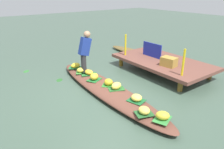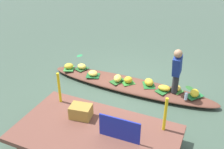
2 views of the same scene
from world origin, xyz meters
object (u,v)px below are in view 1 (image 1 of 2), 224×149
banana_bunch_7 (94,77)px  banana_bunch_2 (163,115)px  market_banner (152,50)px  banana_bunch_0 (75,65)px  banana_bunch_3 (116,86)px  banana_bunch_8 (81,70)px  banana_bunch_1 (137,98)px  vendor_person (85,50)px  water_bottle (85,65)px  moored_boat (133,52)px  produce_crate (169,62)px  vendor_boat (106,89)px  banana_bunch_6 (108,82)px  banana_bunch_5 (144,110)px  banana_bunch_4 (89,72)px

banana_bunch_7 → banana_bunch_2: bearing=0.7°
market_banner → banana_bunch_0: bearing=-115.0°
banana_bunch_2 → banana_bunch_7: bearing=-179.3°
banana_bunch_3 → banana_bunch_8: size_ratio=1.30×
banana_bunch_1 → banana_bunch_2: bearing=-6.6°
banana_bunch_0 → vendor_person: (0.50, 0.10, 0.62)m
water_bottle → moored_boat: bearing=106.0°
water_bottle → produce_crate: (1.87, 1.85, 0.25)m
vendor_boat → banana_bunch_6: (0.02, 0.06, 0.20)m
moored_boat → banana_bunch_3: bearing=-51.6°
banana_bunch_0 → vendor_boat: bearing=0.2°
banana_bunch_1 → banana_bunch_5: 0.56m
banana_bunch_6 → vendor_person: size_ratio=0.18×
banana_bunch_2 → vendor_person: 3.23m
vendor_boat → water_bottle: water_bottle is taller
vendor_boat → produce_crate: bearing=82.7°
banana_bunch_1 → banana_bunch_7: bearing=-175.3°
banana_bunch_0 → produce_crate: bearing=45.8°
vendor_boat → banana_bunch_1: size_ratio=18.09×
banana_bunch_1 → banana_bunch_7: size_ratio=0.97×
water_bottle → banana_bunch_4: bearing=-18.7°
banana_bunch_5 → vendor_person: 2.89m
vendor_person → banana_bunch_1: bearing=0.0°
banana_bunch_5 → produce_crate: bearing=119.4°
banana_bunch_6 → banana_bunch_7: banana_bunch_7 is taller
banana_bunch_5 → banana_bunch_6: (-1.56, 0.22, 0.02)m
water_bottle → vendor_person: bearing=-25.4°
moored_boat → banana_bunch_6: banana_bunch_6 is taller
produce_crate → banana_bunch_0: bearing=-134.2°
banana_bunch_3 → banana_bunch_5: bearing=-11.2°
banana_bunch_0 → water_bottle: bearing=56.0°
banana_bunch_4 → banana_bunch_6: (0.99, 0.01, 0.02)m
moored_boat → banana_bunch_7: banana_bunch_7 is taller
banana_bunch_3 → market_banner: (-0.99, 2.29, 0.35)m
vendor_person → banana_bunch_2: bearing=-1.8°
produce_crate → vendor_boat: bearing=-98.6°
water_bottle → market_banner: size_ratio=0.23×
produce_crate → banana_bunch_8: bearing=-126.1°
water_bottle → banana_bunch_3: bearing=-4.7°
banana_bunch_8 → water_bottle: (-0.29, 0.32, 0.02)m
banana_bunch_7 → market_banner: size_ratio=0.34×
banana_bunch_8 → water_bottle: water_bottle is taller
moored_boat → market_banner: size_ratio=3.20×
banana_bunch_2 → banana_bunch_5: 0.39m
banana_bunch_7 → water_bottle: 1.06m
banana_bunch_6 → banana_bunch_0: bearing=-177.8°
banana_bunch_6 → moored_boat: bearing=128.6°
moored_boat → produce_crate: (2.67, -0.95, 0.46)m
vendor_boat → banana_bunch_1: bearing=6.2°
banana_bunch_1 → moored_boat: bearing=139.4°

